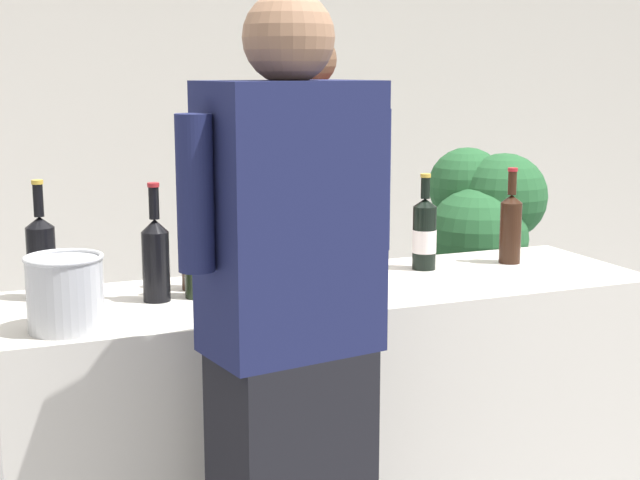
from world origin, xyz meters
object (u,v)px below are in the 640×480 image
object	(u,v)px
wine_bottle_1	(194,252)
person_server	(311,264)
wine_bottle_4	(341,242)
potted_shrub	(477,244)
wine_bottle_8	(369,252)
wine_bottle_6	(260,244)
wine_bottle_10	(41,255)
wine_bottle_0	(424,234)
wine_bottle_7	(197,255)
wine_bottle_5	(156,257)
wine_bottle_9	(293,244)
wine_bottle_2	(511,226)
wine_bottle_3	(234,251)
person_guest	(291,379)
wine_glass	(322,249)
ice_bucket	(65,292)

from	to	relation	value
wine_bottle_1	person_server	world-z (taller)	person_server
wine_bottle_4	potted_shrub	bearing A→B (deg)	39.53
wine_bottle_4	wine_bottle_8	world-z (taller)	wine_bottle_4
wine_bottle_6	wine_bottle_10	size ratio (longest dim) A/B	0.88
wine_bottle_0	wine_bottle_1	xyz separation A→B (m)	(-0.79, 0.01, -0.00)
wine_bottle_7	wine_bottle_5	bearing A→B (deg)	177.48
wine_bottle_4	wine_bottle_9	size ratio (longest dim) A/B	1.03
wine_bottle_1	person_server	size ratio (longest dim) A/B	0.19
wine_bottle_7	wine_bottle_8	distance (m)	0.52
wine_bottle_1	wine_bottle_2	size ratio (longest dim) A/B	1.00
wine_bottle_4	wine_bottle_6	xyz separation A→B (m)	(-0.26, 0.05, 0.00)
wine_bottle_10	person_server	world-z (taller)	person_server
wine_bottle_3	person_guest	world-z (taller)	person_guest
wine_bottle_4	person_guest	world-z (taller)	person_guest
wine_bottle_9	wine_bottle_7	bearing A→B (deg)	-165.65
wine_bottle_1	wine_glass	size ratio (longest dim) A/B	1.82
wine_bottle_5	wine_bottle_8	distance (m)	0.64
wine_glass	person_guest	size ratio (longest dim) A/B	0.10
ice_bucket	wine_bottle_1	bearing A→B (deg)	36.43
wine_bottle_4	wine_bottle_8	bearing A→B (deg)	-85.25
wine_bottle_5	wine_bottle_10	size ratio (longest dim) A/B	0.98
wine_bottle_10	person_guest	bearing A→B (deg)	-58.59
ice_bucket	wine_bottle_6	bearing A→B (deg)	27.45
wine_bottle_0	wine_bottle_10	bearing A→B (deg)	177.23
wine_bottle_4	wine_bottle_5	xyz separation A→B (m)	(-0.61, -0.07, 0.01)
person_guest	wine_bottle_10	bearing A→B (deg)	121.41
wine_bottle_4	wine_bottle_6	bearing A→B (deg)	169.41
wine_bottle_4	wine_bottle_8	distance (m)	0.18
wine_bottle_7	wine_bottle_4	bearing A→B (deg)	8.59
wine_bottle_3	wine_bottle_9	size ratio (longest dim) A/B	1.01
wine_bottle_6	wine_bottle_0	bearing A→B (deg)	-2.94
ice_bucket	person_guest	distance (m)	0.65
wine_bottle_9	potted_shrub	distance (m)	1.50
wine_bottle_7	person_server	size ratio (longest dim) A/B	0.20
wine_bottle_1	person_guest	world-z (taller)	person_guest
wine_bottle_9	ice_bucket	xyz separation A→B (m)	(-0.73, -0.29, -0.02)
wine_bottle_8	wine_bottle_9	size ratio (longest dim) A/B	0.99
wine_bottle_2	wine_bottle_3	distance (m)	1.00
person_server	wine_bottle_10	bearing A→B (deg)	-154.15
wine_bottle_3	wine_bottle_10	size ratio (longest dim) A/B	0.95
wine_bottle_1	wine_bottle_3	xyz separation A→B (m)	(0.11, -0.04, 0.00)
wine_bottle_0	wine_bottle_3	distance (m)	0.67
person_server	wine_bottle_8	bearing A→B (deg)	-98.13
wine_bottle_2	person_guest	world-z (taller)	person_guest
wine_bottle_6	wine_bottle_5	bearing A→B (deg)	-161.69
person_server	person_guest	size ratio (longest dim) A/B	0.98
wine_bottle_2	wine_bottle_8	distance (m)	0.65
wine_bottle_5	wine_glass	xyz separation A→B (m)	(0.49, -0.06, -0.00)
wine_bottle_1	person_server	xyz separation A→B (m)	(0.60, 0.56, -0.20)
wine_bottle_0	wine_bottle_10	xyz separation A→B (m)	(-1.23, 0.06, 0.01)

